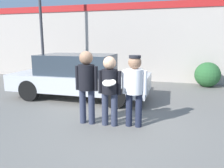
{
  "coord_description": "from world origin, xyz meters",
  "views": [
    {
      "loc": [
        1.24,
        -4.56,
        1.94
      ],
      "look_at": [
        -0.08,
        0.22,
        0.93
      ],
      "focal_mm": 35.0,
      "sensor_mm": 36.0,
      "label": 1
    }
  ],
  "objects_px": {
    "parked_car_near": "(79,76)",
    "shrub": "(207,75)",
    "person_right": "(134,85)",
    "person_middle_with_frisbee": "(110,86)",
    "person_left": "(87,81)"
  },
  "relations": [
    {
      "from": "person_middle_with_frisbee",
      "to": "parked_car_near",
      "type": "relative_size",
      "value": 0.35
    },
    {
      "from": "person_right",
      "to": "shrub",
      "type": "distance_m",
      "value": 5.53
    },
    {
      "from": "person_left",
      "to": "parked_car_near",
      "type": "distance_m",
      "value": 2.43
    },
    {
      "from": "person_right",
      "to": "parked_car_near",
      "type": "xyz_separation_m",
      "value": [
        -2.21,
        2.04,
        -0.23
      ]
    },
    {
      "from": "person_right",
      "to": "person_left",
      "type": "bearing_deg",
      "value": -174.69
    },
    {
      "from": "person_right",
      "to": "shrub",
      "type": "relative_size",
      "value": 1.56
    },
    {
      "from": "person_middle_with_frisbee",
      "to": "shrub",
      "type": "xyz_separation_m",
      "value": [
        2.77,
        5.13,
        -0.42
      ]
    },
    {
      "from": "person_right",
      "to": "parked_car_near",
      "type": "height_order",
      "value": "person_right"
    },
    {
      "from": "person_left",
      "to": "parked_car_near",
      "type": "xyz_separation_m",
      "value": [
        -1.13,
        2.14,
        -0.28
      ]
    },
    {
      "from": "person_left",
      "to": "person_middle_with_frisbee",
      "type": "distance_m",
      "value": 0.55
    },
    {
      "from": "person_middle_with_frisbee",
      "to": "person_left",
      "type": "bearing_deg",
      "value": -179.02
    },
    {
      "from": "person_middle_with_frisbee",
      "to": "person_right",
      "type": "bearing_deg",
      "value": 9.6
    },
    {
      "from": "shrub",
      "to": "parked_car_near",
      "type": "bearing_deg",
      "value": -145.91
    },
    {
      "from": "person_left",
      "to": "shrub",
      "type": "distance_m",
      "value": 6.14
    },
    {
      "from": "parked_car_near",
      "to": "shrub",
      "type": "xyz_separation_m",
      "value": [
        4.44,
        3.01,
        -0.22
      ]
    }
  ]
}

